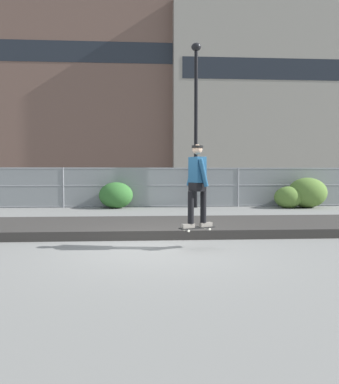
{
  "coord_description": "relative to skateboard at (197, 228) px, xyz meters",
  "views": [
    {
      "loc": [
        -0.25,
        -7.63,
        1.62
      ],
      "look_at": [
        0.47,
        3.94,
        1.0
      ],
      "focal_mm": 34.03,
      "sensor_mm": 36.0,
      "label": 1
    }
  ],
  "objects": [
    {
      "name": "ground_plane",
      "position": [
        -0.81,
        0.01,
        -0.44
      ],
      "size": [
        120.0,
        120.0,
        0.0
      ],
      "primitive_type": "plane",
      "color": "slate"
    },
    {
      "name": "gravel_berm",
      "position": [
        -0.81,
        2.46,
        -0.33
      ],
      "size": [
        15.81,
        3.0,
        0.23
      ],
      "primitive_type": "cube",
      "color": "#33302D",
      "rests_on": "ground_plane"
    },
    {
      "name": "skateboard",
      "position": [
        0.0,
        0.0,
        0.0
      ],
      "size": [
        0.81,
        0.5,
        0.07
      ],
      "color": "black"
    },
    {
      "name": "skater",
      "position": [
        -0.0,
        -0.0,
        1.01
      ],
      "size": [
        0.7,
        0.62,
        1.75
      ],
      "color": "gray",
      "rests_on": "skateboard"
    },
    {
      "name": "chain_fence",
      "position": [
        -0.81,
        9.36,
        0.49
      ],
      "size": [
        24.57,
        0.06,
        1.85
      ],
      "color": "gray",
      "rests_on": "ground_plane"
    },
    {
      "name": "street_lamp",
      "position": [
        1.19,
        9.05,
        4.15
      ],
      "size": [
        0.44,
        0.44,
        7.48
      ],
      "color": "black",
      "rests_on": "ground_plane"
    },
    {
      "name": "parked_car_near",
      "position": [
        -5.64,
        12.18,
        0.39
      ],
      "size": [
        4.55,
        2.25,
        1.66
      ],
      "color": "#566B4C",
      "rests_on": "ground_plane"
    },
    {
      "name": "library_building",
      "position": [
        -8.02,
        44.78,
        12.42
      ],
      "size": [
        26.73,
        15.71,
        25.73
      ],
      "color": "brown",
      "rests_on": "ground_plane"
    },
    {
      "name": "office_block",
      "position": [
        14.36,
        40.68,
        10.7
      ],
      "size": [
        24.43,
        11.22,
        22.29
      ],
      "color": "gray",
      "rests_on": "ground_plane"
    },
    {
      "name": "shrub_left",
      "position": [
        -2.45,
        8.92,
        0.15
      ],
      "size": [
        1.53,
        1.25,
        1.18
      ],
      "color": "#336B2D",
      "rests_on": "ground_plane"
    },
    {
      "name": "shrub_center",
      "position": [
        5.36,
        8.49,
        0.05
      ],
      "size": [
        1.28,
        1.05,
        0.99
      ],
      "color": "#567A33",
      "rests_on": "ground_plane"
    },
    {
      "name": "shrub_right",
      "position": [
        6.31,
        8.64,
        0.25
      ],
      "size": [
        1.79,
        1.47,
        1.38
      ],
      "color": "#567A33",
      "rests_on": "ground_plane"
    }
  ]
}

